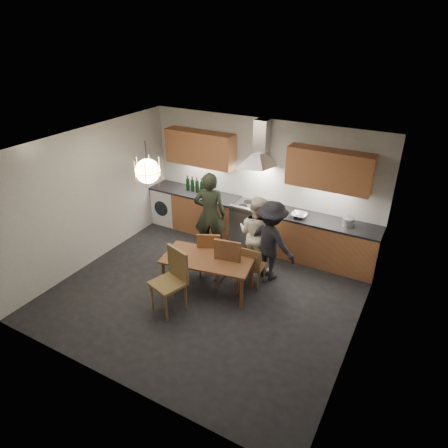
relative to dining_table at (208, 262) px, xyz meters
The scene contains 17 objects.
ground 0.58m from the dining_table, 80.39° to the right, with size 5.00×5.00×0.00m, color black.
room_shell 1.14m from the dining_table, 80.39° to the right, with size 5.02×4.52×2.61m.
counter_run 1.86m from the dining_table, 88.78° to the left, with size 5.00×0.62×0.90m.
range_stove 1.86m from the dining_table, 89.51° to the left, with size 0.90×0.60×0.92m.
wall_fixtures 2.36m from the dining_table, 89.54° to the left, with size 4.30×0.54×1.10m.
pendant_lamp 1.83m from the dining_table, 168.92° to the right, with size 0.43×0.43×0.70m.
dining_table is the anchor object (origin of this frame).
chair_back_left 0.45m from the dining_table, 118.26° to the left, with size 0.55×0.55×0.91m.
chair_back_mid 0.37m from the dining_table, 35.43° to the left, with size 0.54×0.54×1.02m.
chair_back_right 0.79m from the dining_table, 36.12° to the left, with size 0.37×0.37×0.80m.
chair_front 0.73m from the dining_table, 109.60° to the right, with size 0.61×0.61×1.07m.
person_left 1.30m from the dining_table, 119.13° to the left, with size 0.63×0.41×1.73m, color black.
person_mid 1.14m from the dining_table, 68.46° to the left, with size 0.72×0.56×1.47m, color white.
person_right 1.20m from the dining_table, 48.67° to the left, with size 0.98×0.56×1.52m, color black.
mixing_bowl 2.05m from the dining_table, 61.08° to the left, with size 0.31×0.31×0.08m, color silver.
stock_pot 2.68m from the dining_table, 44.61° to the left, with size 0.21×0.21×0.15m, color silver.
wine_bottles 2.35m from the dining_table, 125.40° to the left, with size 0.68×0.08×0.34m.
Camera 1 is at (3.02, -4.83, 4.28)m, focal length 32.00 mm.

